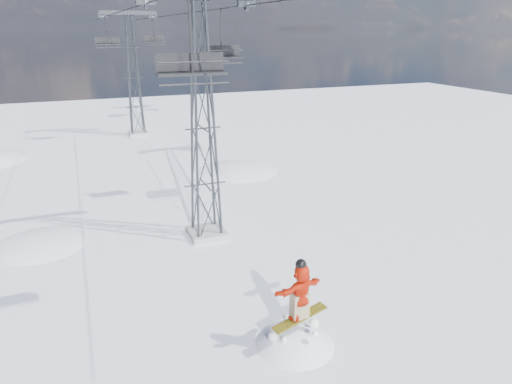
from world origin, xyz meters
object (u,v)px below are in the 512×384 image
lift_tower_near (203,129)px  lift_tower_far (134,78)px  snowboarder_jump (293,382)px  lift_chair_near (191,66)px

lift_tower_near → lift_tower_far: 25.00m
lift_tower_near → snowboarder_jump: bearing=-87.4°
lift_tower_near → lift_tower_far: size_ratio=1.00×
lift_tower_far → lift_tower_near: bearing=-90.0°
lift_tower_far → lift_chair_near: size_ratio=4.63×
lift_tower_near → lift_chair_near: bearing=-106.6°
lift_tower_far → snowboarder_jump: bearing=-89.3°
lift_tower_near → snowboarder_jump: size_ratio=1.58×
lift_tower_near → lift_chair_near: lift_tower_near is taller
lift_tower_far → snowboarder_jump: (0.42, -34.23, -7.07)m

